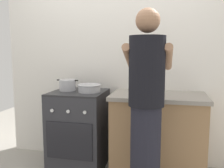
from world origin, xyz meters
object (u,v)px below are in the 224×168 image
Objects in this scene: person at (146,110)px; stove_range at (79,129)px; pot at (68,85)px; utensil_crock at (139,83)px; mixing_bowl at (89,88)px; spice_bottle at (160,90)px.

stove_range is at bearing 145.24° from person.
person reaches higher than stove_range.
pot is 0.83m from utensil_crock.
utensil_crock is (0.67, 0.21, 0.54)m from stove_range.
stove_range is 0.52m from mixing_bowl.
pot is 1.06m from spice_bottle.
utensil_crock reaches higher than stove_range.
person reaches higher than pot.
utensil_crock is at bearing 100.88° from person.
person is (-0.10, -0.60, -0.08)m from spice_bottle.
utensil_crock reaches higher than mixing_bowl.
spice_bottle is at bearing 80.68° from person.
mixing_bowl is at bearing -156.15° from utensil_crock.
utensil_crock reaches higher than pot.
pot reaches higher than stove_range.
stove_range is 0.53× the size of person.
spice_bottle reaches higher than stove_range.
utensil_crock is 0.19× the size of person.
person is (0.68, -0.54, -0.09)m from mixing_bowl.
pot is 1.13m from person.
utensil_crock reaches higher than spice_bottle.
pot is at bearing -179.26° from spice_bottle.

